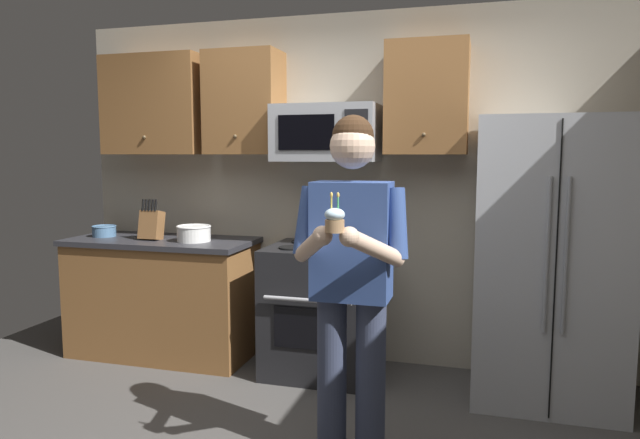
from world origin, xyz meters
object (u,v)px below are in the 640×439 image
object	(u,v)px
person	(351,272)
knife_block	(151,224)
refrigerator	(549,261)
bowl_small_colored	(104,231)
cupcake	(335,220)
oven_range	(322,310)
bowl_large_white	(194,233)
microwave	(326,133)

from	to	relation	value
person	knife_block	bearing A→B (deg)	148.31
refrigerator	knife_block	size ratio (longest dim) A/B	5.63
bowl_small_colored	cupcake	size ratio (longest dim) A/B	1.08
refrigerator	bowl_small_colored	xyz separation A→B (m)	(-3.30, 0.05, 0.07)
oven_range	knife_block	xyz separation A→B (m)	(-1.35, -0.03, 0.57)
bowl_small_colored	person	bearing A→B (deg)	-27.05
oven_range	person	world-z (taller)	person
refrigerator	oven_range	bearing A→B (deg)	178.50
person	bowl_large_white	bearing A→B (deg)	142.42
microwave	cupcake	world-z (taller)	microwave
refrigerator	bowl_small_colored	bearing A→B (deg)	179.21
oven_range	person	bearing A→B (deg)	-67.65
cupcake	bowl_small_colored	bearing A→B (deg)	146.78
oven_range	knife_block	bearing A→B (deg)	-178.74
oven_range	cupcake	xyz separation A→B (m)	(0.48, -1.49, 0.83)
oven_range	person	size ratio (longest dim) A/B	0.53
refrigerator	person	distance (m)	1.52
oven_range	refrigerator	xyz separation A→B (m)	(1.50, -0.04, 0.44)
knife_block	oven_range	bearing A→B (deg)	1.26
oven_range	bowl_small_colored	distance (m)	1.87
person	cupcake	bearing A→B (deg)	-90.00
oven_range	microwave	size ratio (longest dim) A/B	1.26
bowl_large_white	knife_block	bearing A→B (deg)	-179.60
refrigerator	person	world-z (taller)	refrigerator
person	oven_range	bearing A→B (deg)	112.35
microwave	person	distance (m)	1.54
knife_block	bowl_small_colored	size ratio (longest dim) A/B	1.70
bowl_large_white	bowl_small_colored	xyz separation A→B (m)	(-0.81, 0.03, -0.02)
bowl_small_colored	person	size ratio (longest dim) A/B	0.11
oven_range	bowl_large_white	distance (m)	1.12
person	refrigerator	bearing A→B (deg)	47.48
oven_range	microwave	bearing A→B (deg)	89.98
knife_block	cupcake	distance (m)	2.35
refrigerator	bowl_large_white	bearing A→B (deg)	179.72
microwave	person	size ratio (longest dim) A/B	0.42
knife_block	bowl_large_white	distance (m)	0.36
microwave	cupcake	size ratio (longest dim) A/B	4.26
microwave	person	world-z (taller)	microwave
microwave	bowl_large_white	distance (m)	1.24
bowl_large_white	person	bearing A→B (deg)	-37.58
person	cupcake	size ratio (longest dim) A/B	10.13
cupcake	microwave	bearing A→B (deg)	106.50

